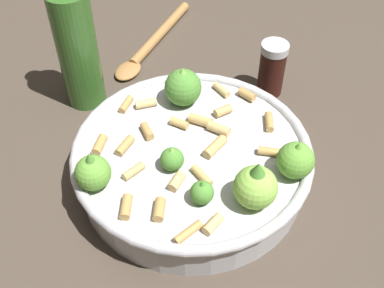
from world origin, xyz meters
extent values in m
plane|color=#42382D|center=(0.00, 0.00, 0.00)|extent=(2.40, 2.40, 0.00)
cylinder|color=#B7B7BC|center=(0.00, 0.00, 0.03)|extent=(0.27, 0.27, 0.05)
torus|color=#B7B7BC|center=(0.00, 0.00, 0.05)|extent=(0.29, 0.29, 0.01)
sphere|color=#609E38|center=(0.09, -0.07, 0.07)|extent=(0.04, 0.04, 0.04)
cone|color=#4C8933|center=(0.09, -0.07, 0.09)|extent=(0.02, 0.02, 0.02)
sphere|color=#609E38|center=(-0.02, 0.12, 0.07)|extent=(0.04, 0.04, 0.04)
cone|color=#609E38|center=(-0.02, 0.12, 0.09)|extent=(0.02, 0.02, 0.01)
sphere|color=#4C8933|center=(0.06, 0.04, 0.06)|extent=(0.03, 0.03, 0.03)
cone|color=#4C8933|center=(0.06, 0.04, 0.08)|extent=(0.01, 0.01, 0.01)
sphere|color=#8CC64C|center=(0.04, 0.09, 0.07)|extent=(0.05, 0.05, 0.05)
cone|color=#4C8933|center=(0.04, 0.09, 0.10)|extent=(0.02, 0.02, 0.02)
sphere|color=#4C8933|center=(-0.07, -0.05, 0.07)|extent=(0.05, 0.05, 0.05)
cone|color=#75B247|center=(-0.07, -0.05, 0.10)|extent=(0.02, 0.02, 0.02)
sphere|color=#4C8933|center=(0.03, -0.01, 0.06)|extent=(0.03, 0.03, 0.03)
cone|color=#8CC64C|center=(0.03, -0.01, 0.08)|extent=(0.01, 0.01, 0.01)
cylinder|color=tan|center=(0.06, -0.04, 0.06)|extent=(0.03, 0.02, 0.01)
cylinder|color=tan|center=(-0.01, 0.02, 0.06)|extent=(0.04, 0.02, 0.01)
cylinder|color=tan|center=(-0.08, 0.07, 0.06)|extent=(0.03, 0.02, 0.01)
cylinder|color=tan|center=(0.09, 0.07, 0.06)|extent=(0.03, 0.02, 0.01)
cylinder|color=tan|center=(-0.03, -0.03, 0.06)|extent=(0.01, 0.02, 0.01)
cylinder|color=tan|center=(0.11, 0.05, 0.06)|extent=(0.03, 0.02, 0.01)
cylinder|color=tan|center=(-0.04, -0.01, 0.06)|extent=(0.01, 0.03, 0.01)
cylinder|color=tan|center=(-0.07, 0.01, 0.06)|extent=(0.02, 0.02, 0.01)
cylinder|color=tan|center=(0.00, -0.06, 0.06)|extent=(0.02, 0.03, 0.01)
cylinder|color=tan|center=(0.10, 0.01, 0.06)|extent=(0.03, 0.02, 0.01)
cylinder|color=tan|center=(-0.04, 0.02, 0.06)|extent=(0.01, 0.03, 0.01)
cylinder|color=tan|center=(0.04, -0.10, 0.06)|extent=(0.03, 0.02, 0.01)
cylinder|color=tan|center=(-0.03, 0.08, 0.06)|extent=(0.02, 0.03, 0.01)
cylinder|color=tan|center=(-0.11, -0.01, 0.06)|extent=(0.02, 0.03, 0.01)
cylinder|color=tan|center=(0.11, -0.02, 0.06)|extent=(0.03, 0.02, 0.01)
cylinder|color=tan|center=(-0.03, -0.11, 0.06)|extent=(0.03, 0.01, 0.01)
cylinder|color=tan|center=(-0.12, 0.02, 0.06)|extent=(0.02, 0.03, 0.01)
cylinder|color=tan|center=(0.03, 0.03, 0.06)|extent=(0.02, 0.03, 0.01)
cylinder|color=tan|center=(-0.04, -0.09, 0.06)|extent=(0.03, 0.03, 0.01)
cylinder|color=tan|center=(0.03, -0.07, 0.06)|extent=(0.03, 0.01, 0.01)
cylinder|color=tan|center=(0.06, 0.01, 0.06)|extent=(0.02, 0.01, 0.01)
cylinder|color=#33140F|center=(-0.20, 0.03, 0.04)|extent=(0.04, 0.04, 0.07)
cylinder|color=silver|center=(-0.20, 0.03, 0.08)|extent=(0.04, 0.04, 0.01)
cylinder|color=#336023|center=(-0.07, -0.21, 0.09)|extent=(0.06, 0.06, 0.17)
cylinder|color=#9E703D|center=(-0.26, -0.18, 0.01)|extent=(0.19, 0.02, 0.02)
ellipsoid|color=#9E703D|center=(-0.15, -0.18, 0.01)|extent=(0.05, 0.04, 0.01)
camera|label=1|loc=(0.35, 0.17, 0.46)|focal=44.47mm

